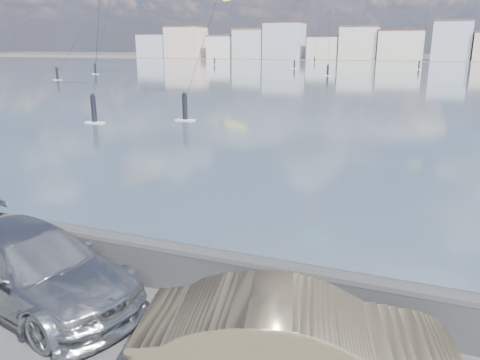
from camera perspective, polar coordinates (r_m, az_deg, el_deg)
name	(u,v)px	position (r m, az deg, el deg)	size (l,w,h in m)	color
bay_water	(403,74)	(96.96, 19.23, 12.16)	(500.00, 177.00, 0.00)	#3C4D5B
far_shore_strip	(418,59)	(205.34, 20.86, 13.59)	(500.00, 60.00, 0.00)	#4C473D
seawall	(174,264)	(10.21, -8.05, -10.09)	(400.00, 0.36, 1.08)	#28282B
far_buildings	(422,43)	(191.25, 21.34, 15.25)	(240.79, 13.26, 14.60)	#B2B7C6
car_silver	(32,267)	(10.46, -24.07, -9.61)	(2.15, 5.29, 1.54)	#A2A5A9
car_champagne	(298,345)	(7.38, 7.10, -19.37)	(1.67, 4.78, 1.57)	tan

